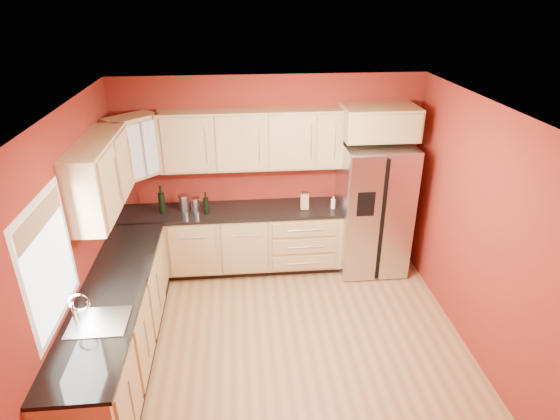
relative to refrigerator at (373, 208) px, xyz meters
name	(u,v)px	position (x,y,z in m)	size (l,w,h in m)	color
floor	(285,351)	(-1.35, -1.62, -0.89)	(4.00, 4.00, 0.00)	#915E38
ceiling	(286,114)	(-1.35, -1.62, 1.71)	(4.00, 4.00, 0.00)	silver
wall_back	(270,173)	(-1.35, 0.38, 0.41)	(4.00, 0.04, 2.60)	maroon
wall_front	(321,419)	(-1.35, -3.62, 0.41)	(4.00, 0.04, 2.60)	maroon
wall_left	(72,257)	(-3.35, -1.62, 0.41)	(0.04, 4.00, 2.60)	maroon
wall_right	(484,238)	(0.65, -1.62, 0.41)	(0.04, 4.00, 2.60)	maroon
base_cabinets_back	(232,241)	(-1.90, 0.07, -0.45)	(2.90, 0.60, 0.88)	#A1854E
base_cabinets_left	(118,328)	(-3.05, -1.62, -0.45)	(0.60, 2.80, 0.88)	#A1854E
countertop_back	(231,211)	(-1.90, 0.06, 0.01)	(2.90, 0.62, 0.04)	black
countertop_left	(112,291)	(-3.04, -1.62, 0.01)	(0.62, 2.80, 0.04)	black
upper_cabinets_back	(251,140)	(-1.60, 0.21, 0.94)	(2.30, 0.33, 0.75)	#A1854E
upper_cabinets_left	(100,176)	(-3.19, -0.90, 0.94)	(0.33, 1.35, 0.75)	#A1854E
corner_upper_cabinet	(134,147)	(-3.02, 0.04, 0.94)	(0.62, 0.33, 0.75)	#A1854E
over_fridge_cabinet	(379,122)	(0.00, 0.07, 1.16)	(0.92, 0.60, 0.40)	#A1854E
refrigerator	(373,208)	(0.00, 0.00, 0.00)	(0.90, 0.75, 1.78)	silver
window	(49,263)	(-3.33, -2.12, 0.66)	(0.03, 0.90, 1.00)	white
sink_faucet	(96,309)	(-3.04, -2.12, 0.18)	(0.50, 0.42, 0.30)	silver
canister_left	(196,205)	(-2.35, 0.06, 0.13)	(0.12, 0.12, 0.19)	silver
canister_right	(184,203)	(-2.50, 0.11, 0.14)	(0.13, 0.13, 0.22)	silver
wine_bottle_a	(206,203)	(-2.21, -0.01, 0.18)	(0.07, 0.07, 0.29)	black
wine_bottle_b	(162,199)	(-2.77, 0.07, 0.22)	(0.08, 0.08, 0.37)	black
knife_block	(305,201)	(-0.92, 0.01, 0.14)	(0.11, 0.10, 0.21)	#A67C50
soap_dispenser	(333,203)	(-0.55, -0.01, 0.11)	(0.06, 0.06, 0.17)	white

